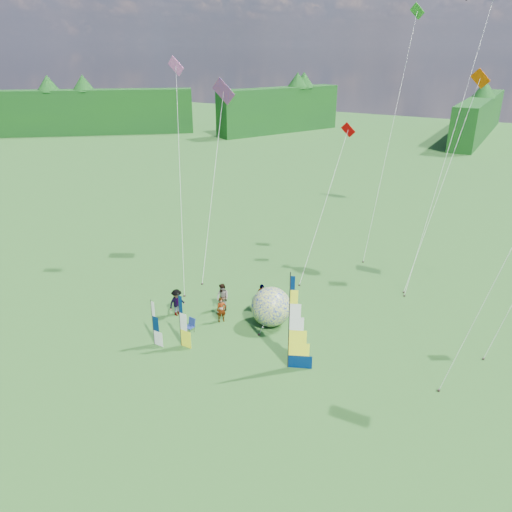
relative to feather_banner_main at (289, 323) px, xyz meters
The scene contains 17 objects.
ground 4.19m from the feather_banner_main, 125.43° to the right, with size 220.00×220.00×0.00m, color #397026.
treeline_ring 3.38m from the feather_banner_main, 125.43° to the right, with size 210.00×210.00×8.00m, color #11460F, non-canonical shape.
feather_banner_main is the anchor object (origin of this frame).
side_banner_left 6.58m from the feather_banner_main, 169.65° to the right, with size 0.93×0.10×3.32m, color #FCF81F, non-canonical shape.
side_banner_far 8.18m from the feather_banner_main, 166.94° to the right, with size 0.86×0.10×2.85m, color white, non-canonical shape.
bol_inflatable 4.87m from the feather_banner_main, 129.74° to the left, with size 2.51×2.51×2.51m, color #00108E.
spectator_a 6.60m from the feather_banner_main, 158.32° to the left, with size 0.60×0.39×1.65m, color #66594C.
spectator_b 7.72m from the feather_banner_main, 151.46° to the left, with size 0.92×0.45×1.89m, color #66594C.
spectator_c 9.14m from the feather_banner_main, 169.80° to the left, with size 1.19×0.44×1.83m, color #66594C.
spectator_d 7.15m from the feather_banner_main, 131.10° to the left, with size 1.00×0.41×1.70m, color #66594C.
camp_chair 7.20m from the feather_banner_main, behind, with size 0.54×0.54×0.93m, color navy, non-canonical shape.
kite_whale 19.33m from the feather_banner_main, 76.83° to the left, with size 4.26×14.31×21.11m, color black, non-canonical shape.
kite_rainbow_delta 16.08m from the feather_banner_main, 138.76° to the left, with size 6.81×11.92×14.68m, color #FE4A1F, non-canonical shape.
small_kite_red 14.38m from the feather_banner_main, 105.47° to the left, with size 2.16×10.45×11.13m, color #CF0001, non-canonical shape.
small_kite_orange 16.78m from the feather_banner_main, 75.01° to the left, with size 4.25×9.23×15.29m, color #FD4D00, non-canonical shape.
small_kite_pink 15.28m from the feather_banner_main, 149.90° to the left, with size 7.27×9.09×16.04m, color #F059C1, non-canonical shape.
small_kite_green 22.03m from the feather_banner_main, 93.34° to the left, with size 2.57×12.13×19.94m, color green, non-canonical shape.
Camera 1 is at (11.61, -18.03, 16.29)m, focal length 35.00 mm.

